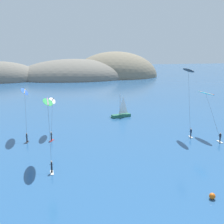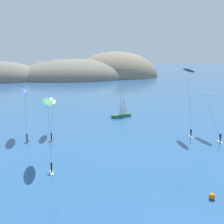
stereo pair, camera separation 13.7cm
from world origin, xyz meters
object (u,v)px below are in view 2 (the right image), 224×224
at_px(sailboat_near, 120,115).
at_px(kitesurfer_black, 189,77).
at_px(kitesurfer_blue, 25,94).
at_px(kitesurfer_green, 48,106).
at_px(kitesurfer_cyan, 207,97).
at_px(marker_buoy, 212,196).
at_px(kitesurfer_white, 52,103).

relative_size(sailboat_near, kitesurfer_black, 0.47).
height_order(kitesurfer_blue, kitesurfer_green, kitesurfer_green).
xyz_separation_m(kitesurfer_cyan, marker_buoy, (-12.70, -21.74, -6.98)).
relative_size(kitesurfer_blue, marker_buoy, 12.95).
distance_m(kitesurfer_cyan, kitesurfer_black, 5.24).
distance_m(sailboat_near, kitesurfer_white, 20.12).
xyz_separation_m(kitesurfer_white, marker_buoy, (15.67, -29.44, -5.70)).
xyz_separation_m(kitesurfer_blue, kitesurfer_green, (3.80, -13.80, 0.23)).
height_order(sailboat_near, kitesurfer_green, kitesurfer_green).
height_order(kitesurfer_cyan, kitesurfer_black, kitesurfer_black).
distance_m(kitesurfer_black, kitesurfer_white, 26.41).
height_order(kitesurfer_black, marker_buoy, kitesurfer_black).
height_order(kitesurfer_blue, kitesurfer_black, kitesurfer_black).
bearing_deg(kitesurfer_black, kitesurfer_blue, 168.76).
height_order(sailboat_near, kitesurfer_white, kitesurfer_white).
distance_m(kitesurfer_cyan, marker_buoy, 26.13).
bearing_deg(marker_buoy, sailboat_near, 88.91).
bearing_deg(kitesurfer_green, kitesurfer_cyan, 11.74).
distance_m(kitesurfer_blue, kitesurfer_black, 30.86).
bearing_deg(kitesurfer_cyan, marker_buoy, -120.30).
height_order(sailboat_near, kitesurfer_blue, kitesurfer_blue).
height_order(kitesurfer_cyan, kitesurfer_white, kitesurfer_cyan).
relative_size(kitesurfer_blue, kitesurfer_black, 0.71).
bearing_deg(kitesurfer_cyan, kitesurfer_black, 151.93).
height_order(kitesurfer_green, kitesurfer_black, kitesurfer_black).
bearing_deg(sailboat_near, kitesurfer_green, -126.00).
height_order(kitesurfer_blue, kitesurfer_cyan, kitesurfer_blue).
relative_size(sailboat_near, marker_buoy, 8.51).
height_order(sailboat_near, marker_buoy, sailboat_near).
relative_size(kitesurfer_green, kitesurfer_white, 1.11).
bearing_deg(sailboat_near, kitesurfer_cyan, -56.40).
bearing_deg(kitesurfer_blue, kitesurfer_black, -11.24).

